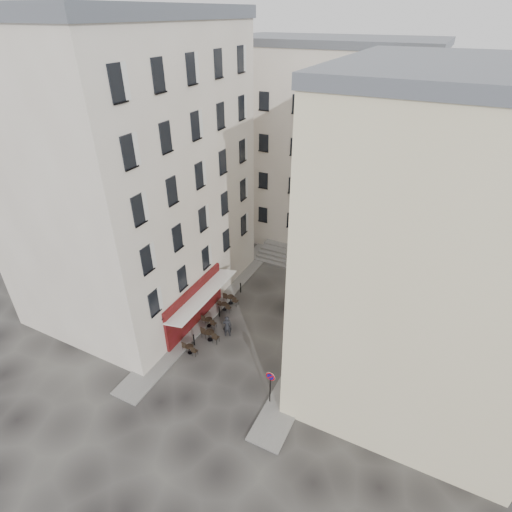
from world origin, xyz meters
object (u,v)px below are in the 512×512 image
Objects in this scene: bistro_table_a at (190,348)px; pedestrian at (227,326)px; bistro_table_b at (210,335)px; no_parking_sign at (270,382)px.

pedestrian is at bearing 61.95° from bistro_table_a.
pedestrian is at bearing 48.28° from bistro_table_b.
bistro_table_a is 3.10m from pedestrian.
bistro_table_b is at bearing 21.01° from pedestrian.
bistro_table_b is 1.36m from pedestrian.
no_parking_sign reaches higher than bistro_table_a.
no_parking_sign is at bearing -10.94° from bistro_table_a.
pedestrian reaches higher than bistro_table_a.
no_parking_sign is 1.44× the size of pedestrian.
bistro_table_a is at bearing -108.32° from bistro_table_b.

